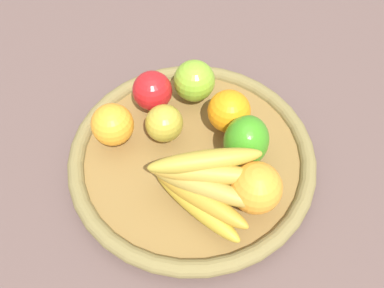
% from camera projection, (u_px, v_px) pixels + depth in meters
% --- Properties ---
extents(ground_plane, '(2.40, 2.40, 0.00)m').
position_uv_depth(ground_plane, '(192.00, 162.00, 0.76)').
color(ground_plane, brown).
rests_on(ground_plane, ground).
extents(basket, '(0.44, 0.44, 0.04)m').
position_uv_depth(basket, '(192.00, 157.00, 0.74)').
color(basket, olive).
rests_on(basket, ground_plane).
extents(bell_pepper, '(0.08, 0.08, 0.09)m').
position_uv_depth(bell_pepper, '(246.00, 141.00, 0.68)').
color(bell_pepper, '#398F1D').
rests_on(bell_pepper, basket).
extents(apple_2, '(0.09, 0.09, 0.07)m').
position_uv_depth(apple_2, '(164.00, 123.00, 0.72)').
color(apple_2, '#AF9E33').
rests_on(apple_2, basket).
extents(orange_1, '(0.08, 0.08, 0.07)m').
position_uv_depth(orange_1, '(113.00, 125.00, 0.71)').
color(orange_1, orange).
rests_on(orange_1, basket).
extents(orange_0, '(0.11, 0.11, 0.08)m').
position_uv_depth(orange_0, '(229.00, 111.00, 0.73)').
color(orange_0, orange).
rests_on(orange_0, basket).
extents(banana_bunch, '(0.15, 0.18, 0.09)m').
position_uv_depth(banana_bunch, '(202.00, 185.00, 0.63)').
color(banana_bunch, gold).
rests_on(banana_bunch, basket).
extents(apple_1, '(0.08, 0.08, 0.08)m').
position_uv_depth(apple_1, '(194.00, 81.00, 0.77)').
color(apple_1, '#7DAF2D').
rests_on(apple_1, basket).
extents(apple_0, '(0.09, 0.09, 0.07)m').
position_uv_depth(apple_0, '(152.00, 91.00, 0.76)').
color(apple_0, red).
rests_on(apple_0, basket).
extents(orange_2, '(0.12, 0.12, 0.08)m').
position_uv_depth(orange_2, '(256.00, 188.00, 0.64)').
color(orange_2, orange).
rests_on(orange_2, basket).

